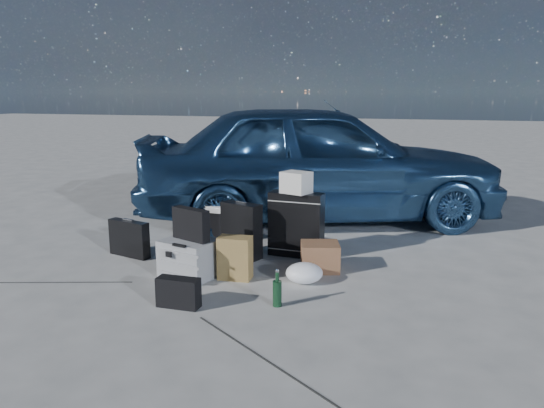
# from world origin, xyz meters

# --- Properties ---
(ground) EXTENTS (60.00, 60.00, 0.00)m
(ground) POSITION_xyz_m (0.00, 0.00, 0.00)
(ground) COLOR #BBBAB5
(ground) RESTS_ON ground
(car) EXTENTS (4.95, 3.38, 1.57)m
(car) POSITION_xyz_m (0.41, 2.57, 0.78)
(car) COLOR #335F8F
(car) RESTS_ON ground
(pelican_case) EXTENTS (0.55, 0.49, 0.34)m
(pelican_case) POSITION_xyz_m (-0.23, 0.08, 0.17)
(pelican_case) COLOR #9B9DA0
(pelican_case) RESTS_ON ground
(laptop_bag) EXTENTS (0.40, 0.23, 0.29)m
(laptop_bag) POSITION_xyz_m (-0.22, 0.09, 0.49)
(laptop_bag) COLOR black
(laptop_bag) RESTS_ON pelican_case
(briefcase) EXTENTS (0.49, 0.22, 0.37)m
(briefcase) POSITION_xyz_m (-1.10, 0.45, 0.19)
(briefcase) COLOR black
(briefcase) RESTS_ON ground
(suitcase_left) EXTENTS (0.46, 0.30, 0.56)m
(suitcase_left) POSITION_xyz_m (0.01, 0.77, 0.28)
(suitcase_left) COLOR black
(suitcase_left) RESTS_ON ground
(suitcase_right) EXTENTS (0.56, 0.23, 0.66)m
(suitcase_right) POSITION_xyz_m (0.53, 0.98, 0.33)
(suitcase_right) COLOR black
(suitcase_right) RESTS_ON ground
(white_carton) EXTENTS (0.33, 0.30, 0.22)m
(white_carton) POSITION_xyz_m (0.54, 0.96, 0.77)
(white_carton) COLOR silver
(white_carton) RESTS_ON suitcase_right
(duffel_bag) EXTENTS (0.68, 0.39, 0.32)m
(duffel_bag) POSITION_xyz_m (-0.48, 1.40, 0.16)
(duffel_bag) COLOR black
(duffel_bag) RESTS_ON ground
(flat_box_white) EXTENTS (0.43, 0.33, 0.07)m
(flat_box_white) POSITION_xyz_m (-0.49, 1.38, 0.36)
(flat_box_white) COLOR silver
(flat_box_white) RESTS_ON duffel_bag
(flat_box_black) EXTENTS (0.28, 0.21, 0.06)m
(flat_box_black) POSITION_xyz_m (-0.48, 1.40, 0.42)
(flat_box_black) COLOR black
(flat_box_black) RESTS_ON flat_box_white
(kraft_bag) EXTENTS (0.31, 0.20, 0.39)m
(kraft_bag) POSITION_xyz_m (0.19, 0.14, 0.20)
(kraft_bag) COLOR olive
(kraft_bag) RESTS_ON ground
(cardboard_box) EXTENTS (0.43, 0.40, 0.26)m
(cardboard_box) POSITION_xyz_m (0.87, 0.60, 0.13)
(cardboard_box) COLOR brown
(cardboard_box) RESTS_ON ground
(plastic_bag) EXTENTS (0.41, 0.38, 0.18)m
(plastic_bag) POSITION_xyz_m (0.81, 0.22, 0.09)
(plastic_bag) COLOR white
(plastic_bag) RESTS_ON ground
(messenger_bag) EXTENTS (0.34, 0.13, 0.24)m
(messenger_bag) POSITION_xyz_m (-0.01, -0.60, 0.12)
(messenger_bag) COLOR black
(messenger_bag) RESTS_ON ground
(green_bottle) EXTENTS (0.09, 0.09, 0.28)m
(green_bottle) POSITION_xyz_m (0.73, -0.36, 0.14)
(green_bottle) COLOR black
(green_bottle) RESTS_ON ground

